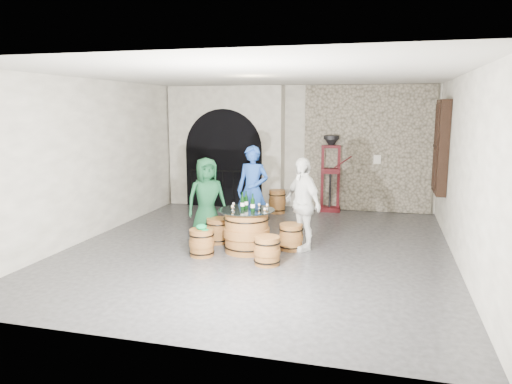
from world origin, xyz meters
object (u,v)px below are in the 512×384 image
(barrel_stool_left, at_px, (218,231))
(wine_bottle_left, at_px, (243,203))
(person_green, at_px, (207,199))
(person_blue, at_px, (253,191))
(barrel_stool_right, at_px, (291,237))
(person_white, at_px, (302,204))
(barrel_stool_near_right, at_px, (267,251))
(barrel_stool_near_left, at_px, (202,243))
(barrel_stool_far, at_px, (251,228))
(wine_bottle_right, at_px, (246,201))
(wine_bottle_center, at_px, (253,204))
(side_barrel, at_px, (277,202))
(corking_press, at_px, (331,167))
(barrel_table, at_px, (247,231))

(barrel_stool_left, xyz_separation_m, wine_bottle_left, (0.65, -0.47, 0.68))
(person_green, height_order, person_blue, person_blue)
(barrel_stool_right, xyz_separation_m, person_white, (0.19, 0.08, 0.62))
(barrel_stool_near_right, distance_m, barrel_stool_near_left, 1.26)
(person_white, bearing_deg, barrel_stool_far, -154.33)
(person_white, xyz_separation_m, wine_bottle_right, (-0.99, -0.33, 0.06))
(barrel_stool_far, xyz_separation_m, wine_bottle_center, (0.30, -0.95, 0.68))
(barrel_stool_left, xyz_separation_m, wine_bottle_right, (0.68, -0.34, 0.68))
(barrel_stool_left, xyz_separation_m, barrel_stool_near_left, (0.01, -0.89, 0.00))
(barrel_stool_near_right, height_order, side_barrel, side_barrel)
(barrel_stool_near_left, distance_m, person_blue, 1.85)
(barrel_stool_near_left, distance_m, side_barrel, 3.91)
(barrel_stool_right, distance_m, person_blue, 1.46)
(person_blue, relative_size, wine_bottle_left, 5.75)
(barrel_stool_right, relative_size, corking_press, 0.25)
(person_green, relative_size, person_blue, 0.89)
(barrel_stool_left, height_order, side_barrel, side_barrel)
(wine_bottle_right, bearing_deg, wine_bottle_center, -49.46)
(barrel_stool_right, xyz_separation_m, corking_press, (0.31, 3.67, 0.88))
(barrel_stool_near_right, xyz_separation_m, wine_bottle_left, (-0.61, 0.61, 0.68))
(barrel_stool_right, xyz_separation_m, wine_bottle_center, (-0.61, -0.46, 0.68))
(barrel_table, bearing_deg, wine_bottle_right, 109.53)
(barrel_stool_near_left, xyz_separation_m, wine_bottle_right, (0.67, 0.56, 0.68))
(barrel_stool_right, height_order, person_white, person_white)
(barrel_table, height_order, wine_bottle_center, wine_bottle_center)
(person_blue, bearing_deg, person_white, -25.87)
(barrel_table, bearing_deg, barrel_stool_right, 23.93)
(wine_bottle_center, bearing_deg, wine_bottle_left, 157.93)
(wine_bottle_left, distance_m, wine_bottle_right, 0.14)
(wine_bottle_left, xyz_separation_m, wine_bottle_right, (0.03, 0.13, 0.00))
(barrel_stool_near_left, height_order, person_green, person_green)
(barrel_stool_far, xyz_separation_m, barrel_stool_near_left, (-0.56, -1.29, 0.00))
(barrel_stool_far, relative_size, corking_press, 0.25)
(barrel_stool_near_right, xyz_separation_m, barrel_stool_near_left, (-1.25, 0.18, 0.00))
(barrel_stool_left, bearing_deg, barrel_table, -31.25)
(barrel_stool_left, xyz_separation_m, wine_bottle_center, (0.87, -0.56, 0.68))
(person_green, height_order, corking_press, corking_press)
(barrel_stool_near_left, height_order, wine_bottle_left, wine_bottle_left)
(barrel_stool_near_right, distance_m, person_blue, 2.08)
(side_barrel, relative_size, corking_press, 0.30)
(barrel_stool_near_left, relative_size, wine_bottle_center, 1.51)
(barrel_table, distance_m, person_white, 1.15)
(person_blue, height_order, corking_press, corking_press)
(barrel_stool_near_right, xyz_separation_m, side_barrel, (-0.73, 4.06, 0.05))
(barrel_stool_right, height_order, wine_bottle_left, wine_bottle_left)
(corking_press, bearing_deg, person_blue, -120.54)
(barrel_table, relative_size, barrel_stool_far, 2.11)
(corking_press, bearing_deg, person_green, -127.55)
(barrel_stool_left, relative_size, barrel_stool_near_right, 1.00)
(side_barrel, bearing_deg, wine_bottle_right, -87.52)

